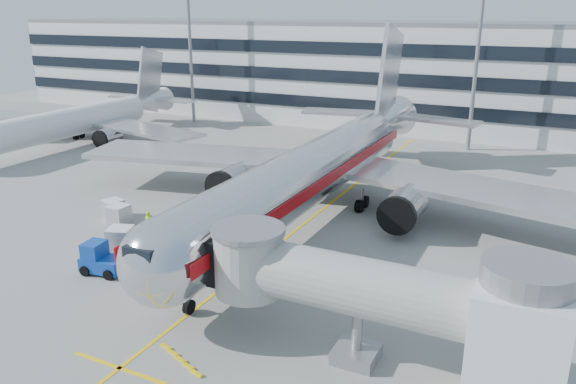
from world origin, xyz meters
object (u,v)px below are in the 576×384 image
at_px(belt_loader, 187,242).
at_px(cargo_container_left, 114,209).
at_px(main_jet, 320,166).
at_px(baggage_tug, 101,260).
at_px(cargo_container_right, 119,215).
at_px(ramp_worker, 149,224).
at_px(cargo_container_front, 121,239).

xyz_separation_m(belt_loader, cargo_container_left, (-9.77, 2.82, 0.19)).
height_order(main_jet, baggage_tug, main_jet).
bearing_deg(main_jet, cargo_container_right, -144.05).
relative_size(cargo_container_right, ramp_worker, 0.81).
height_order(belt_loader, cargo_container_left, belt_loader).
bearing_deg(cargo_container_right, belt_loader, -12.62).
distance_m(main_jet, baggage_tug, 20.11).
height_order(main_jet, cargo_container_front, main_jet).
distance_m(belt_loader, baggage_tug, 6.52).
height_order(main_jet, cargo_container_right, main_jet).
xyz_separation_m(belt_loader, baggage_tug, (-2.92, -5.82, 0.33)).
bearing_deg(cargo_container_front, ramp_worker, 89.69).
xyz_separation_m(baggage_tug, cargo_container_front, (-1.38, 3.47, -0.04)).
relative_size(cargo_container_right, cargo_container_front, 0.75).
bearing_deg(baggage_tug, ramp_worker, 101.47).
bearing_deg(cargo_container_left, belt_loader, -16.10).
height_order(cargo_container_left, ramp_worker, ramp_worker).
relative_size(main_jet, belt_loader, 10.88).
distance_m(cargo_container_left, cargo_container_right, 1.78).
distance_m(cargo_container_right, ramp_worker, 4.11).
distance_m(belt_loader, cargo_container_right, 8.48).
bearing_deg(belt_loader, main_jet, 64.43).
relative_size(baggage_tug, cargo_container_front, 1.42).
distance_m(baggage_tug, ramp_worker, 6.84).
xyz_separation_m(belt_loader, cargo_container_front, (-4.30, -2.34, 0.29)).
bearing_deg(baggage_tug, main_jet, 64.06).
bearing_deg(belt_loader, ramp_worker, 168.28).
relative_size(main_jet, baggage_tug, 16.30).
bearing_deg(baggage_tug, cargo_container_left, 128.39).
bearing_deg(baggage_tug, belt_loader, 63.31).
height_order(baggage_tug, ramp_worker, baggage_tug).
xyz_separation_m(baggage_tug, cargo_container_right, (-5.35, 7.67, -0.13)).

